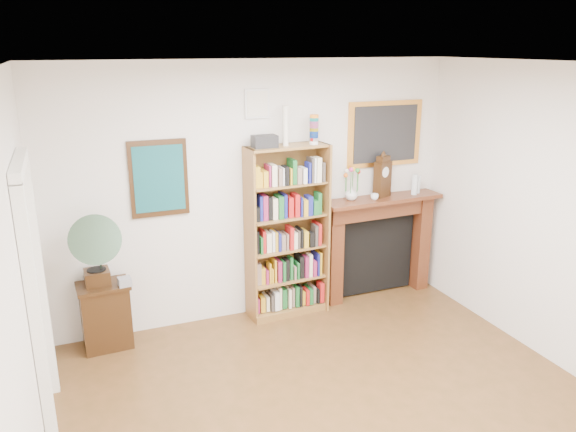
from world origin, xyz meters
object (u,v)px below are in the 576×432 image
object	(u,v)px
cd_stack	(125,282)
gramophone	(94,246)
fireplace	(378,237)
bottle_right	(418,185)
mantel_clock	(382,177)
bottle_left	(414,185)
flower_vase	(351,194)
side_cabinet	(106,315)
bookshelf	(287,223)
teacup	(375,197)

from	to	relation	value
cd_stack	gramophone	bearing A→B (deg)	178.85
fireplace	bottle_right	world-z (taller)	bottle_right
fireplace	mantel_clock	size ratio (longest dim) A/B	3.09
bottle_left	mantel_clock	bearing A→B (deg)	170.88
flower_vase	bottle_left	world-z (taller)	bottle_left
side_cabinet	gramophone	size ratio (longest dim) A/B	0.88
side_cabinet	gramophone	bearing A→B (deg)	-114.28
bookshelf	cd_stack	bearing A→B (deg)	-179.72
mantel_clock	bottle_left	xyz separation A→B (m)	(0.40, -0.06, -0.11)
bookshelf	bottle_right	xyz separation A→B (m)	(1.68, 0.03, 0.26)
fireplace	bottle_left	world-z (taller)	bottle_left
gramophone	mantel_clock	size ratio (longest dim) A/B	1.62
mantel_clock	teacup	xyz separation A→B (m)	(-0.15, -0.10, -0.20)
bottle_right	flower_vase	bearing A→B (deg)	178.95
side_cabinet	flower_vase	xyz separation A→B (m)	(2.77, 0.07, 0.97)
bottle_right	side_cabinet	bearing A→B (deg)	-179.19
fireplace	flower_vase	distance (m)	0.70
mantel_clock	bottle_right	distance (m)	0.50
mantel_clock	flower_vase	bearing A→B (deg)	157.38
mantel_clock	bottle_left	size ratio (longest dim) A/B	1.99
cd_stack	bottle_left	bearing A→B (deg)	2.02
gramophone	bottle_left	size ratio (longest dim) A/B	3.23
side_cabinet	gramophone	world-z (taller)	gramophone
gramophone	side_cabinet	bearing A→B (deg)	66.25
bottle_left	side_cabinet	bearing A→B (deg)	-179.87
bookshelf	mantel_clock	bearing A→B (deg)	-1.65
bookshelf	fireplace	size ratio (longest dim) A/B	1.50
flower_vase	teacup	xyz separation A→B (m)	(0.25, -0.10, -0.04)
bookshelf	bottle_left	distance (m)	1.63
fireplace	teacup	size ratio (longest dim) A/B	16.53
fireplace	flower_vase	xyz separation A→B (m)	(-0.39, -0.03, 0.58)
bookshelf	bottle_right	distance (m)	1.70
fireplace	bookshelf	bearing A→B (deg)	-178.63
mantel_clock	bottle_left	world-z (taller)	mantel_clock
teacup	mantel_clock	bearing A→B (deg)	33.56
cd_stack	mantel_clock	world-z (taller)	mantel_clock
cd_stack	bottle_right	bearing A→B (deg)	2.69
flower_vase	bottle_left	distance (m)	0.81
flower_vase	cd_stack	bearing A→B (deg)	-176.03
bookshelf	gramophone	size ratio (longest dim) A/B	2.85
bookshelf	cd_stack	size ratio (longest dim) A/B	18.44
flower_vase	teacup	bearing A→B (deg)	-21.36
fireplace	cd_stack	bearing A→B (deg)	-178.10
teacup	gramophone	bearing A→B (deg)	-178.57
gramophone	bottle_left	distance (m)	3.63
fireplace	gramophone	bearing A→B (deg)	-178.48
bookshelf	flower_vase	bearing A→B (deg)	-0.83
side_cabinet	mantel_clock	bearing A→B (deg)	-1.30
teacup	bottle_left	world-z (taller)	bottle_left
gramophone	cd_stack	size ratio (longest dim) A/B	6.46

